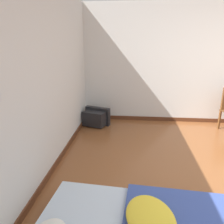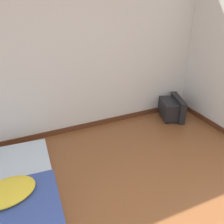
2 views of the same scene
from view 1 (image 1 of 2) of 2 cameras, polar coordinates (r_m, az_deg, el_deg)
name	(u,v)px [view 1 (image 1 of 2)]	position (r m, az deg, el deg)	size (l,w,h in m)	color
wall_back	(36,84)	(2.75, -19.21, 6.89)	(7.41, 0.08, 2.60)	silver
wall_right	(215,66)	(5.33, 25.21, 10.83)	(0.08, 8.13, 2.60)	silver
crt_tv	(96,117)	(4.84, -4.32, -1.43)	(0.50, 0.61, 0.39)	black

